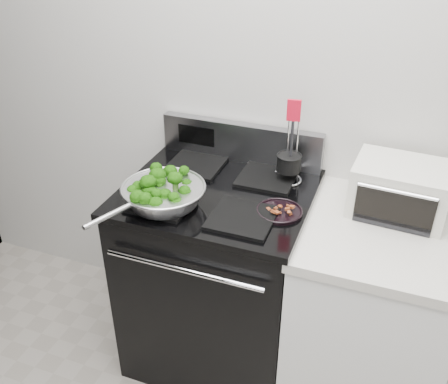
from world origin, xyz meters
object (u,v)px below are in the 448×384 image
at_px(gas_range, 218,275).
at_px(skillet, 163,194).
at_px(bacon_plate, 279,209).
at_px(utensil_holder, 289,167).
at_px(toaster_oven, 400,189).

bearing_deg(gas_range, skillet, -130.29).
height_order(bacon_plate, utensil_holder, utensil_holder).
xyz_separation_m(gas_range, utensil_holder, (0.26, 0.18, 0.53)).
height_order(bacon_plate, toaster_oven, toaster_oven).
relative_size(skillet, toaster_oven, 1.36).
bearing_deg(bacon_plate, toaster_oven, 27.42).
relative_size(skillet, bacon_plate, 2.82).
height_order(gas_range, bacon_plate, gas_range).
xyz_separation_m(skillet, utensil_holder, (0.42, 0.37, 0.01)).
distance_m(gas_range, toaster_oven, 0.91).
bearing_deg(toaster_oven, gas_range, -164.90).
distance_m(skillet, utensil_holder, 0.55).
height_order(skillet, utensil_holder, utensil_holder).
relative_size(gas_range, toaster_oven, 2.99).
height_order(utensil_holder, toaster_oven, utensil_holder).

